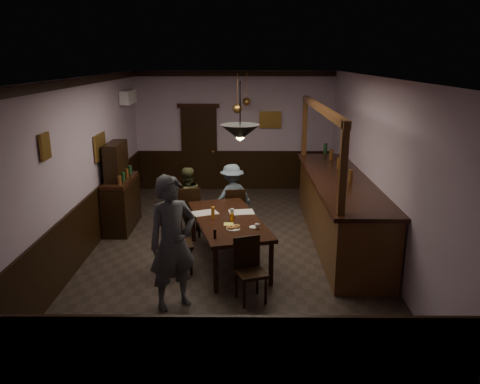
{
  "coord_description": "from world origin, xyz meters",
  "views": [
    {
      "loc": [
        0.22,
        -7.82,
        3.31
      ],
      "look_at": [
        0.17,
        -0.34,
        1.15
      ],
      "focal_mm": 35.0,
      "sensor_mm": 36.0,
      "label": 1
    }
  ],
  "objects_px": {
    "chair_far_left": "(189,210)",
    "person_seated_right": "(232,196)",
    "chair_side": "(173,240)",
    "sideboard": "(120,195)",
    "pendant_iron": "(240,132)",
    "coffee_cup": "(257,226)",
    "soda_can": "(232,217)",
    "dining_table": "(228,222)",
    "chair_near": "(249,266)",
    "chair_far_right": "(235,208)",
    "pendant_brass_mid": "(237,108)",
    "person_seated_left": "(187,200)",
    "person_standing": "(173,243)",
    "bar_counter": "(339,208)",
    "pendant_brass_far": "(247,102)"
  },
  "relations": [
    {
      "from": "chair_side",
      "to": "chair_near",
      "type": "bearing_deg",
      "value": -138.12
    },
    {
      "from": "person_seated_left",
      "to": "soda_can",
      "type": "xyz_separation_m",
      "value": [
        0.91,
        -1.5,
        0.16
      ]
    },
    {
      "from": "chair_far_left",
      "to": "pendant_iron",
      "type": "xyz_separation_m",
      "value": [
        0.98,
        -1.88,
        1.76
      ]
    },
    {
      "from": "chair_far_left",
      "to": "person_standing",
      "type": "relative_size",
      "value": 0.53
    },
    {
      "from": "person_standing",
      "to": "sideboard",
      "type": "bearing_deg",
      "value": 83.62
    },
    {
      "from": "person_seated_right",
      "to": "pendant_iron",
      "type": "bearing_deg",
      "value": 65.72
    },
    {
      "from": "bar_counter",
      "to": "chair_near",
      "type": "bearing_deg",
      "value": -126.93
    },
    {
      "from": "chair_far_left",
      "to": "soda_can",
      "type": "distance_m",
      "value": 1.51
    },
    {
      "from": "person_seated_left",
      "to": "pendant_brass_mid",
      "type": "height_order",
      "value": "pendant_brass_mid"
    },
    {
      "from": "chair_far_left",
      "to": "coffee_cup",
      "type": "relative_size",
      "value": 12.27
    },
    {
      "from": "chair_far_right",
      "to": "bar_counter",
      "type": "height_order",
      "value": "bar_counter"
    },
    {
      "from": "person_standing",
      "to": "person_seated_right",
      "type": "bearing_deg",
      "value": 44.55
    },
    {
      "from": "person_standing",
      "to": "person_seated_left",
      "type": "xyz_separation_m",
      "value": [
        -0.15,
        2.86,
        -0.28
      ]
    },
    {
      "from": "bar_counter",
      "to": "person_standing",
      "type": "bearing_deg",
      "value": -138.02
    },
    {
      "from": "chair_far_left",
      "to": "soda_can",
      "type": "height_order",
      "value": "chair_far_left"
    },
    {
      "from": "dining_table",
      "to": "chair_near",
      "type": "distance_m",
      "value": 1.34
    },
    {
      "from": "person_standing",
      "to": "pendant_brass_far",
      "type": "distance_m",
      "value": 5.66
    },
    {
      "from": "dining_table",
      "to": "chair_far_left",
      "type": "distance_m",
      "value": 1.36
    },
    {
      "from": "pendant_brass_far",
      "to": "bar_counter",
      "type": "bearing_deg",
      "value": -60.17
    },
    {
      "from": "person_seated_left",
      "to": "chair_far_right",
      "type": "bearing_deg",
      "value": 148.8
    },
    {
      "from": "coffee_cup",
      "to": "soda_can",
      "type": "xyz_separation_m",
      "value": [
        -0.4,
        0.36,
        0.01
      ]
    },
    {
      "from": "bar_counter",
      "to": "pendant_brass_far",
      "type": "distance_m",
      "value": 3.79
    },
    {
      "from": "soda_can",
      "to": "sideboard",
      "type": "xyz_separation_m",
      "value": [
        -2.25,
        1.7,
        -0.12
      ]
    },
    {
      "from": "person_seated_left",
      "to": "soda_can",
      "type": "distance_m",
      "value": 1.76
    },
    {
      "from": "chair_side",
      "to": "person_seated_left",
      "type": "relative_size",
      "value": 0.77
    },
    {
      "from": "chair_far_right",
      "to": "person_seated_right",
      "type": "relative_size",
      "value": 0.68
    },
    {
      "from": "person_seated_right",
      "to": "pendant_iron",
      "type": "distance_m",
      "value": 2.9
    },
    {
      "from": "dining_table",
      "to": "chair_far_left",
      "type": "height_order",
      "value": "chair_far_left"
    },
    {
      "from": "person_standing",
      "to": "pendant_brass_far",
      "type": "height_order",
      "value": "pendant_brass_far"
    },
    {
      "from": "chair_far_right",
      "to": "chair_side",
      "type": "height_order",
      "value": "chair_side"
    },
    {
      "from": "coffee_cup",
      "to": "bar_counter",
      "type": "height_order",
      "value": "bar_counter"
    },
    {
      "from": "chair_far_left",
      "to": "person_seated_left",
      "type": "xyz_separation_m",
      "value": [
        -0.07,
        0.27,
        0.11
      ]
    },
    {
      "from": "person_seated_right",
      "to": "sideboard",
      "type": "height_order",
      "value": "sideboard"
    },
    {
      "from": "person_seated_right",
      "to": "sideboard",
      "type": "relative_size",
      "value": 0.75
    },
    {
      "from": "chair_far_right",
      "to": "sideboard",
      "type": "height_order",
      "value": "sideboard"
    },
    {
      "from": "chair_side",
      "to": "sideboard",
      "type": "bearing_deg",
      "value": 20.97
    },
    {
      "from": "soda_can",
      "to": "bar_counter",
      "type": "distance_m",
      "value": 2.24
    },
    {
      "from": "chair_far_right",
      "to": "bar_counter",
      "type": "distance_m",
      "value": 1.97
    },
    {
      "from": "chair_side",
      "to": "sideboard",
      "type": "height_order",
      "value": "sideboard"
    },
    {
      "from": "person_standing",
      "to": "bar_counter",
      "type": "bearing_deg",
      "value": 9.62
    },
    {
      "from": "chair_far_right",
      "to": "chair_near",
      "type": "relative_size",
      "value": 0.98
    },
    {
      "from": "chair_side",
      "to": "person_seated_right",
      "type": "relative_size",
      "value": 0.76
    },
    {
      "from": "dining_table",
      "to": "person_standing",
      "type": "distance_m",
      "value": 1.65
    },
    {
      "from": "person_seated_right",
      "to": "chair_near",
      "type": "bearing_deg",
      "value": 67.53
    },
    {
      "from": "pendant_brass_mid",
      "to": "pendant_iron",
      "type": "bearing_deg",
      "value": -88.61
    },
    {
      "from": "sideboard",
      "to": "chair_far_right",
      "type": "bearing_deg",
      "value": -5.86
    },
    {
      "from": "person_seated_right",
      "to": "soda_can",
      "type": "distance_m",
      "value": 1.74
    },
    {
      "from": "person_seated_right",
      "to": "coffee_cup",
      "type": "distance_m",
      "value": 2.14
    },
    {
      "from": "dining_table",
      "to": "chair_near",
      "type": "bearing_deg",
      "value": -75.21
    },
    {
      "from": "chair_far_left",
      "to": "person_seated_right",
      "type": "xyz_separation_m",
      "value": [
        0.8,
        0.51,
        0.11
      ]
    }
  ]
}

